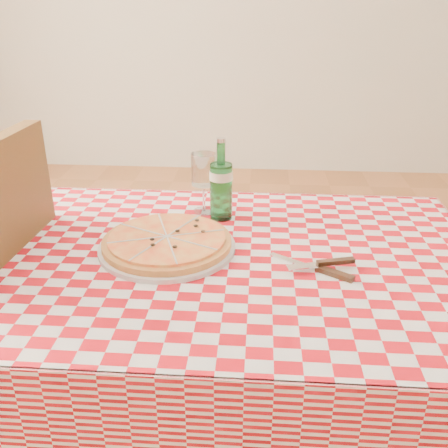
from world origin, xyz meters
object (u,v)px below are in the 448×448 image
object	(u,v)px
water_bottle	(221,179)
wine_glass	(204,183)
pizza_plate	(167,241)
dining_table	(230,288)

from	to	relation	value
water_bottle	wine_glass	xyz separation A→B (m)	(-0.06, 0.04, -0.03)
wine_glass	pizza_plate	bearing A→B (deg)	-105.23
dining_table	water_bottle	world-z (taller)	water_bottle
pizza_plate	wine_glass	size ratio (longest dim) A/B	1.93
pizza_plate	water_bottle	world-z (taller)	water_bottle
pizza_plate	wine_glass	world-z (taller)	wine_glass
water_bottle	dining_table	bearing A→B (deg)	-80.00
dining_table	wine_glass	size ratio (longest dim) A/B	6.51
water_bottle	wine_glass	size ratio (longest dim) A/B	1.32
pizza_plate	dining_table	bearing A→B (deg)	-7.97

